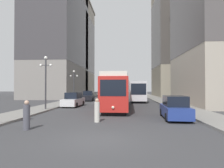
{
  "coord_description": "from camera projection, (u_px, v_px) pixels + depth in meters",
  "views": [
    {
      "loc": [
        1.25,
        -9.26,
        2.5
      ],
      "look_at": [
        0.15,
        8.85,
        2.8
      ],
      "focal_mm": 31.29,
      "sensor_mm": 36.0,
      "label": 1
    }
  ],
  "objects": [
    {
      "name": "parked_car_left_near",
      "position": [
        88.0,
        96.0,
        35.99
      ],
      "size": [
        2.07,
        4.74,
        1.82
      ],
      "rotation": [
        0.0,
        0.0,
        0.05
      ],
      "color": "black",
      "rests_on": "ground"
    },
    {
      "name": "pedestrian_crossing_far",
      "position": [
        97.0,
        111.0,
        13.96
      ],
      "size": [
        0.38,
        0.38,
        1.69
      ],
      "rotation": [
        0.0,
        0.0,
        0.48
      ],
      "color": "beige",
      "rests_on": "ground"
    },
    {
      "name": "pedestrian_crossing_near",
      "position": [
        27.0,
        116.0,
        11.44
      ],
      "size": [
        0.39,
        0.39,
        1.73
      ],
      "rotation": [
        0.0,
        0.0,
        0.64
      ],
      "color": "#4C4C56",
      "rests_on": "ground"
    },
    {
      "name": "ground_plane",
      "position": [
        98.0,
        140.0,
        9.28
      ],
      "size": [
        200.0,
        200.0,
        0.0
      ],
      "primitive_type": "plane",
      "color": "#38383A"
    },
    {
      "name": "building_right_corner",
      "position": [
        180.0,
        35.0,
        52.0
      ],
      "size": [
        13.88,
        15.59,
        31.67
      ],
      "color": "gray",
      "rests_on": "ground"
    },
    {
      "name": "lamp_post_left_near",
      "position": [
        46.0,
        74.0,
        21.08
      ],
      "size": [
        1.41,
        0.36,
        5.71
      ],
      "color": "#333338",
      "rests_on": "sidewalk_left"
    },
    {
      "name": "streetcar",
      "position": [
        118.0,
        91.0,
        23.17
      ],
      "size": [
        2.96,
        13.7,
        3.89
      ],
      "rotation": [
        0.0,
        0.0,
        -0.03
      ],
      "color": "black",
      "rests_on": "ground"
    },
    {
      "name": "sidewalk_left",
      "position": [
        87.0,
        97.0,
        49.69
      ],
      "size": [
        3.14,
        120.0,
        0.15
      ],
      "primitive_type": "cube",
      "color": "gray",
      "rests_on": "ground"
    },
    {
      "name": "sidewalk_right",
      "position": [
        151.0,
        97.0,
        48.71
      ],
      "size": [
        3.14,
        120.0,
        0.15
      ],
      "primitive_type": "cube",
      "color": "gray",
      "rests_on": "ground"
    },
    {
      "name": "lamp_post_left_far",
      "position": [
        74.0,
        81.0,
        33.01
      ],
      "size": [
        1.41,
        0.36,
        5.2
      ],
      "color": "#333338",
      "rests_on": "sidewalk_left"
    },
    {
      "name": "parked_car_right_far",
      "position": [
        175.0,
        108.0,
        15.43
      ],
      "size": [
        2.09,
        4.7,
        1.82
      ],
      "rotation": [
        0.0,
        0.0,
        3.08
      ],
      "color": "black",
      "rests_on": "ground"
    },
    {
      "name": "building_left_corner",
      "position": [
        71.0,
        48.0,
        65.17
      ],
      "size": [
        14.18,
        17.34,
        30.0
      ],
      "color": "#A89E8E",
      "rests_on": "ground"
    },
    {
      "name": "parked_car_left_mid",
      "position": [
        74.0,
        100.0,
        25.38
      ],
      "size": [
        2.08,
        4.97,
        1.82
      ],
      "rotation": [
        0.0,
        0.0,
        -0.05
      ],
      "color": "black",
      "rests_on": "ground"
    },
    {
      "name": "transit_bus",
      "position": [
        136.0,
        90.0,
        35.87
      ],
      "size": [
        2.8,
        12.96,
        3.45
      ],
      "rotation": [
        0.0,
        0.0,
        -0.02
      ],
      "color": "black",
      "rests_on": "ground"
    },
    {
      "name": "building_left_midblock",
      "position": [
        59.0,
        32.0,
        49.07
      ],
      "size": [
        10.99,
        23.09,
        31.84
      ],
      "color": "gray",
      "rests_on": "ground"
    }
  ]
}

